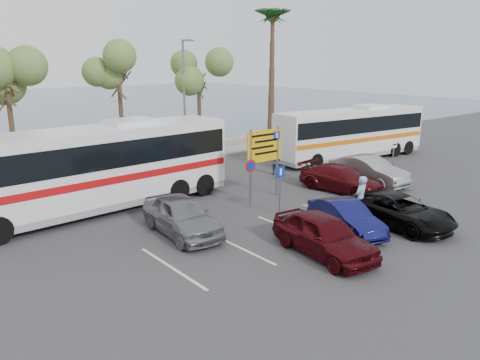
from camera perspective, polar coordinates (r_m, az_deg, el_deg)
ground at (r=21.18m, az=6.71°, el=-4.57°), size 120.00×120.00×0.00m
kerb_strip at (r=32.11m, az=-11.48°, el=1.98°), size 44.00×2.40×0.15m
seawall at (r=33.81m, az=-13.10°, el=2.91°), size 48.00×0.80×0.60m
tree_left at (r=28.59m, az=-26.67°, el=11.25°), size 3.20×3.20×7.20m
tree_mid at (r=30.71m, az=-14.65°, el=13.64°), size 3.20×3.20×8.00m
tree_right at (r=33.69m, az=-5.08°, el=13.25°), size 3.20×3.20×7.40m
palm_tree at (r=38.18m, az=4.00°, el=18.98°), size 4.80×4.80×11.20m
street_lamp_right at (r=32.54m, az=-6.75°, el=10.40°), size 0.45×1.15×8.01m
direction_sign at (r=23.44m, az=2.99°, el=3.54°), size 2.20×0.12×3.60m
sign_no_stop at (r=22.00m, az=1.28°, el=0.54°), size 0.60×0.08×2.35m
sign_parking at (r=21.15m, az=4.91°, el=-0.39°), size 0.50×0.07×2.25m
sign_taxi at (r=29.23m, az=18.19°, el=3.02°), size 0.50×0.07×2.20m
lane_markings at (r=19.75m, az=6.48°, el=-5.99°), size 12.02×4.20×0.01m
coach_bus_left at (r=22.40m, az=-17.35°, el=1.03°), size 13.41×3.55×4.14m
coach_bus_right at (r=33.93m, az=13.35°, el=5.39°), size 12.16×3.97×3.72m
car_silver_a at (r=19.04m, az=-7.13°, el=-4.33°), size 2.27×4.73×1.56m
car_blue at (r=19.57m, az=12.78°, el=-4.47°), size 2.45×4.15×1.29m
car_maroon at (r=25.61m, az=12.28°, el=0.18°), size 2.50×4.97×1.38m
car_red at (r=17.23m, az=10.20°, el=-6.57°), size 2.38×4.66×1.52m
suv_black at (r=20.97m, az=18.81°, el=-3.55°), size 2.55×4.95×1.33m
car_silver_b at (r=27.46m, az=15.43°, el=1.14°), size 1.84×4.79×1.56m
pedestrian_near at (r=21.13m, az=14.48°, el=-2.16°), size 0.78×0.56×1.99m
pedestrian_far at (r=28.75m, az=4.33°, el=2.30°), size 0.99×1.01×1.64m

